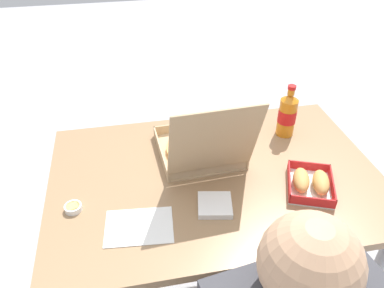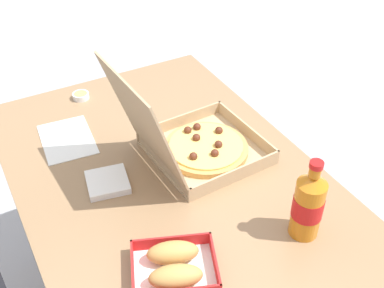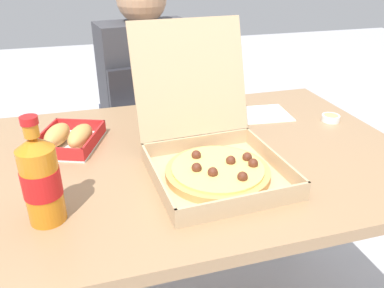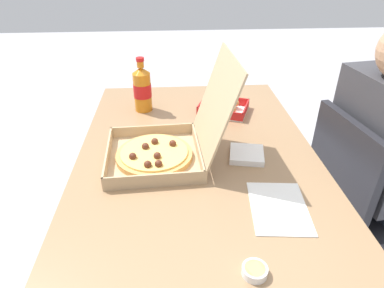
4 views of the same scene
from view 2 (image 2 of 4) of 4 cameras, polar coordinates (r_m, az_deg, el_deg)
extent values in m
cube|color=#997551|center=(1.36, -2.88, -4.18)|extent=(1.19, 0.80, 0.03)
cylinder|color=#B7B7BC|center=(2.07, -0.90, 0.01)|extent=(0.05, 0.05, 0.69)
cylinder|color=#B7B7BC|center=(1.93, -18.57, -5.85)|extent=(0.05, 0.05, 0.69)
cube|color=tan|center=(1.43, 1.64, -0.94)|extent=(0.32, 0.32, 0.01)
cube|color=tan|center=(1.48, 6.47, 1.66)|extent=(0.30, 0.02, 0.04)
cube|color=tan|center=(1.32, 5.17, -3.63)|extent=(0.02, 0.30, 0.04)
cube|color=tan|center=(1.51, -1.42, 2.76)|extent=(0.02, 0.30, 0.04)
cube|color=tan|center=(1.35, -3.63, -2.28)|extent=(0.30, 0.02, 0.04)
cube|color=tan|center=(1.24, -5.95, 2.72)|extent=(0.31, 0.11, 0.29)
cylinder|color=tan|center=(1.42, 1.64, -0.57)|extent=(0.25, 0.25, 0.02)
cylinder|color=#EAC666|center=(1.41, 1.65, -0.19)|extent=(0.22, 0.22, 0.01)
sphere|color=#562819|center=(1.36, 0.16, -1.47)|extent=(0.02, 0.02, 0.02)
sphere|color=#562819|center=(1.46, 3.21, 1.61)|extent=(0.02, 0.02, 0.02)
sphere|color=#562819|center=(1.45, -0.50, 1.64)|extent=(0.02, 0.02, 0.02)
sphere|color=#562819|center=(1.47, 0.60, 2.04)|extent=(0.02, 0.02, 0.02)
sphere|color=#562819|center=(1.40, 3.14, -0.05)|extent=(0.02, 0.02, 0.02)
sphere|color=#562819|center=(1.37, 2.71, -1.09)|extent=(0.02, 0.02, 0.02)
sphere|color=#562819|center=(1.43, 0.52, 0.76)|extent=(0.02, 0.02, 0.02)
cube|color=white|center=(1.13, -2.09, -14.92)|extent=(0.21, 0.23, 0.00)
cube|color=red|center=(1.12, 2.75, -13.81)|extent=(0.14, 0.06, 0.03)
cube|color=red|center=(1.11, -7.03, -14.70)|extent=(0.14, 0.06, 0.03)
cube|color=red|center=(1.16, -2.48, -11.47)|extent=(0.07, 0.18, 0.03)
ellipsoid|color=tan|center=(1.08, -1.94, -15.41)|extent=(0.10, 0.13, 0.05)
ellipsoid|color=tan|center=(1.12, -2.29, -12.71)|extent=(0.10, 0.13, 0.05)
cylinder|color=orange|center=(1.18, 13.48, -7.46)|extent=(0.07, 0.07, 0.16)
cone|color=orange|center=(1.12, 14.17, -4.13)|extent=(0.07, 0.07, 0.02)
cylinder|color=orange|center=(1.10, 14.36, -3.17)|extent=(0.03, 0.03, 0.02)
cylinder|color=red|center=(1.09, 14.52, -2.39)|extent=(0.03, 0.03, 0.01)
cylinder|color=red|center=(1.17, 13.54, -7.19)|extent=(0.07, 0.07, 0.06)
cube|color=white|center=(1.52, -14.55, 0.55)|extent=(0.22, 0.17, 0.00)
cube|color=white|center=(1.34, -9.96, -4.47)|extent=(0.13, 0.13, 0.02)
cylinder|color=white|center=(1.70, -13.01, 5.57)|extent=(0.06, 0.06, 0.02)
cylinder|color=#DBBC66|center=(1.70, -13.04, 5.74)|extent=(0.05, 0.05, 0.01)
camera|label=1|loc=(1.33, -60.84, 20.72)|focal=35.27mm
camera|label=3|loc=(1.53, 33.98, 16.10)|focal=35.93mm
camera|label=4|loc=(1.97, -15.54, 28.82)|focal=31.61mm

